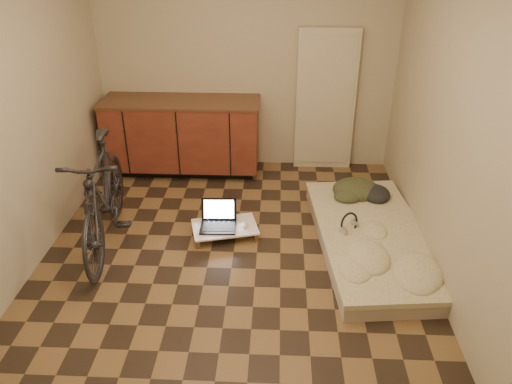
{
  "coord_description": "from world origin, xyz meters",
  "views": [
    {
      "loc": [
        0.39,
        -3.83,
        2.73
      ],
      "look_at": [
        0.2,
        0.18,
        0.55
      ],
      "focal_mm": 35.0,
      "sensor_mm": 36.0,
      "label": 1
    }
  ],
  "objects_px": {
    "lap_desk": "(225,227)",
    "laptop": "(218,221)",
    "futon": "(372,239)",
    "bicycle": "(102,190)"
  },
  "relations": [
    {
      "from": "lap_desk",
      "to": "laptop",
      "type": "bearing_deg",
      "value": 155.91
    },
    {
      "from": "lap_desk",
      "to": "laptop",
      "type": "relative_size",
      "value": 1.98
    },
    {
      "from": "laptop",
      "to": "futon",
      "type": "bearing_deg",
      "value": -7.48
    },
    {
      "from": "futon",
      "to": "laptop",
      "type": "height_order",
      "value": "laptop"
    },
    {
      "from": "futon",
      "to": "laptop",
      "type": "xyz_separation_m",
      "value": [
        -1.47,
        0.14,
        0.07
      ]
    },
    {
      "from": "lap_desk",
      "to": "bicycle",
      "type": "bearing_deg",
      "value": 175.19
    },
    {
      "from": "futon",
      "to": "laptop",
      "type": "bearing_deg",
      "value": 168.72
    },
    {
      "from": "bicycle",
      "to": "laptop",
      "type": "distance_m",
      "value": 1.13
    },
    {
      "from": "futon",
      "to": "laptop",
      "type": "relative_size",
      "value": 5.97
    },
    {
      "from": "bicycle",
      "to": "futon",
      "type": "xyz_separation_m",
      "value": [
        2.5,
        0.05,
        -0.48
      ]
    }
  ]
}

